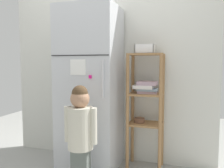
{
  "coord_description": "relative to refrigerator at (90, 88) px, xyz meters",
  "views": [
    {
      "loc": [
        0.89,
        -2.41,
        1.18
      ],
      "look_at": [
        0.14,
        0.02,
        0.96
      ],
      "focal_mm": 37.4,
      "sensor_mm": 36.0,
      "label": 1
    }
  ],
  "objects": [
    {
      "name": "pantry_shelf_unit",
      "position": [
        0.61,
        0.13,
        -0.11
      ],
      "size": [
        0.39,
        0.3,
        1.29
      ],
      "color": "#9E7247",
      "rests_on": "ground"
    },
    {
      "name": "ground_plane",
      "position": [
        0.12,
        -0.02,
        -0.9
      ],
      "size": [
        6.0,
        6.0,
        0.0
      ],
      "primitive_type": "plane",
      "color": "#999993"
    },
    {
      "name": "child_standing",
      "position": [
        0.12,
        -0.53,
        -0.3
      ],
      "size": [
        0.32,
        0.24,
        0.99
      ],
      "color": "#59615B",
      "rests_on": "ground"
    },
    {
      "name": "kitchen_wall_back",
      "position": [
        0.12,
        0.31,
        0.25
      ],
      "size": [
        2.56,
        0.03,
        2.31
      ],
      "primitive_type": "cube",
      "color": "silver",
      "rests_on": "ground"
    },
    {
      "name": "refrigerator",
      "position": [
        0.0,
        0.0,
        0.0
      ],
      "size": [
        0.64,
        0.59,
        1.81
      ],
      "color": "silver",
      "rests_on": "ground"
    },
    {
      "name": "fruit_bin",
      "position": [
        0.6,
        0.14,
        0.43
      ],
      "size": [
        0.2,
        0.19,
        0.1
      ],
      "color": "white",
      "rests_on": "pantry_shelf_unit"
    }
  ]
}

